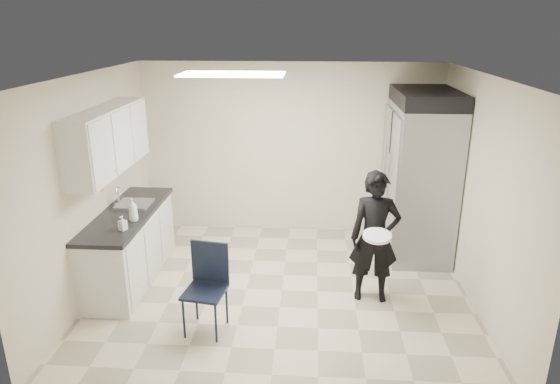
# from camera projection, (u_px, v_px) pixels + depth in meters

# --- Properties ---
(floor) EXTENTS (4.50, 4.50, 0.00)m
(floor) POSITION_uv_depth(u_px,v_px,m) (282.00, 290.00, 6.16)
(floor) COLOR #C2B498
(floor) RESTS_ON ground
(ceiling) EXTENTS (4.50, 4.50, 0.00)m
(ceiling) POSITION_uv_depth(u_px,v_px,m) (282.00, 75.00, 5.32)
(ceiling) COLOR white
(ceiling) RESTS_ON back_wall
(back_wall) EXTENTS (4.50, 0.00, 4.50)m
(back_wall) POSITION_uv_depth(u_px,v_px,m) (290.00, 149.00, 7.63)
(back_wall) COLOR beige
(back_wall) RESTS_ON floor
(left_wall) EXTENTS (0.00, 4.00, 4.00)m
(left_wall) POSITION_uv_depth(u_px,v_px,m) (92.00, 187.00, 5.88)
(left_wall) COLOR beige
(left_wall) RESTS_ON floor
(right_wall) EXTENTS (0.00, 4.00, 4.00)m
(right_wall) POSITION_uv_depth(u_px,v_px,m) (482.00, 195.00, 5.60)
(right_wall) COLOR beige
(right_wall) RESTS_ON floor
(ceiling_panel) EXTENTS (1.20, 0.60, 0.02)m
(ceiling_panel) POSITION_uv_depth(u_px,v_px,m) (232.00, 74.00, 5.74)
(ceiling_panel) COLOR white
(ceiling_panel) RESTS_ON ceiling
(lower_counter) EXTENTS (0.60, 1.90, 0.86)m
(lower_counter) POSITION_uv_depth(u_px,v_px,m) (130.00, 247.00, 6.33)
(lower_counter) COLOR silver
(lower_counter) RESTS_ON floor
(countertop) EXTENTS (0.64, 1.95, 0.05)m
(countertop) POSITION_uv_depth(u_px,v_px,m) (126.00, 214.00, 6.18)
(countertop) COLOR black
(countertop) RESTS_ON lower_counter
(sink) EXTENTS (0.42, 0.40, 0.14)m
(sink) POSITION_uv_depth(u_px,v_px,m) (135.00, 208.00, 6.42)
(sink) COLOR gray
(sink) RESTS_ON countertop
(faucet) EXTENTS (0.02, 0.02, 0.24)m
(faucet) POSITION_uv_depth(u_px,v_px,m) (118.00, 197.00, 6.38)
(faucet) COLOR silver
(faucet) RESTS_ON countertop
(upper_cabinets) EXTENTS (0.35, 1.80, 0.75)m
(upper_cabinets) POSITION_uv_depth(u_px,v_px,m) (108.00, 140.00, 5.88)
(upper_cabinets) COLOR silver
(upper_cabinets) RESTS_ON left_wall
(towel_dispenser) EXTENTS (0.22, 0.30, 0.35)m
(towel_dispenser) POSITION_uv_depth(u_px,v_px,m) (137.00, 136.00, 7.04)
(towel_dispenser) COLOR black
(towel_dispenser) RESTS_ON left_wall
(notice_sticker_left) EXTENTS (0.00, 0.12, 0.07)m
(notice_sticker_left) POSITION_uv_depth(u_px,v_px,m) (97.00, 190.00, 6.00)
(notice_sticker_left) COLOR yellow
(notice_sticker_left) RESTS_ON left_wall
(notice_sticker_right) EXTENTS (0.00, 0.12, 0.07)m
(notice_sticker_right) POSITION_uv_depth(u_px,v_px,m) (104.00, 188.00, 6.20)
(notice_sticker_right) COLOR yellow
(notice_sticker_right) RESTS_ON left_wall
(commercial_fridge) EXTENTS (0.80, 1.35, 2.10)m
(commercial_fridge) POSITION_uv_depth(u_px,v_px,m) (419.00, 181.00, 6.91)
(commercial_fridge) COLOR gray
(commercial_fridge) RESTS_ON floor
(fridge_compressor) EXTENTS (0.80, 1.35, 0.20)m
(fridge_compressor) POSITION_uv_depth(u_px,v_px,m) (427.00, 98.00, 6.54)
(fridge_compressor) COLOR black
(fridge_compressor) RESTS_ON commercial_fridge
(folding_chair) EXTENTS (0.47, 0.47, 0.93)m
(folding_chair) POSITION_uv_depth(u_px,v_px,m) (205.00, 292.00, 5.21)
(folding_chair) COLOR black
(folding_chair) RESTS_ON floor
(man_tuxedo) EXTENTS (0.59, 0.41, 1.57)m
(man_tuxedo) POSITION_uv_depth(u_px,v_px,m) (375.00, 237.00, 5.75)
(man_tuxedo) COLOR black
(man_tuxedo) RESTS_ON floor
(bucket_lid) EXTENTS (0.33, 0.33, 0.04)m
(bucket_lid) POSITION_uv_depth(u_px,v_px,m) (377.00, 236.00, 5.47)
(bucket_lid) COLOR silver
(bucket_lid) RESTS_ON man_tuxedo
(soap_bottle_a) EXTENTS (0.15, 0.15, 0.28)m
(soap_bottle_a) POSITION_uv_depth(u_px,v_px,m) (133.00, 210.00, 5.86)
(soap_bottle_a) COLOR white
(soap_bottle_a) RESTS_ON countertop
(soap_bottle_b) EXTENTS (0.10, 0.10, 0.17)m
(soap_bottle_b) POSITION_uv_depth(u_px,v_px,m) (123.00, 223.00, 5.61)
(soap_bottle_b) COLOR #B7B8C4
(soap_bottle_b) RESTS_ON countertop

